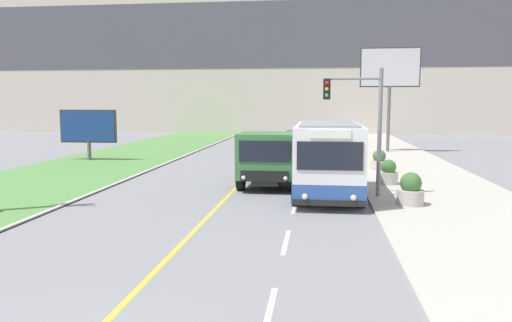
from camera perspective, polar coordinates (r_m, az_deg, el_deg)
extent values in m
cube|color=silver|center=(9.36, 1.51, -16.94)|extent=(0.12, 2.40, 0.01)
cube|color=silver|center=(13.68, 3.45, -9.19)|extent=(0.12, 2.40, 0.01)
cube|color=silver|center=(18.14, 4.41, -5.20)|extent=(0.12, 2.40, 0.01)
cube|color=silver|center=(22.66, 4.99, -2.79)|extent=(0.12, 2.40, 0.01)
cube|color=silver|center=(27.20, 5.37, -1.18)|extent=(0.12, 2.40, 0.01)
cube|color=silver|center=(31.76, 5.64, -0.03)|extent=(0.12, 2.40, 0.01)
cube|color=silver|center=(36.33, 5.84, 0.82)|extent=(0.12, 2.40, 0.01)
cube|color=beige|center=(62.96, 4.00, 13.29)|extent=(80.00, 8.00, 21.79)
cube|color=#4C4C56|center=(59.05, 3.78, 14.26)|extent=(80.00, 0.04, 7.62)
cube|color=white|center=(19.76, 8.23, 0.36)|extent=(2.49, 5.87, 2.60)
cube|color=#2D519E|center=(19.88, 8.19, -2.36)|extent=(2.51, 5.89, 0.70)
cube|color=black|center=(19.72, 8.25, 1.49)|extent=(2.51, 5.40, 0.91)
cube|color=gray|center=(19.65, 8.30, 4.25)|extent=(2.12, 5.29, 0.08)
cube|color=black|center=(16.77, 8.43, 0.56)|extent=(2.19, 0.04, 0.96)
cube|color=black|center=(17.01, 8.33, -4.78)|extent=(2.44, 0.06, 0.20)
sphere|color=#F4EAB2|center=(16.96, 5.61, -4.08)|extent=(0.20, 0.20, 0.20)
sphere|color=#F4EAB2|center=(17.00, 11.08, -4.16)|extent=(0.20, 0.20, 0.20)
cube|color=white|center=(16.71, 8.47, 3.06)|extent=(1.37, 0.04, 0.28)
cylinder|color=black|center=(18.30, 4.55, -3.51)|extent=(0.28, 1.00, 1.00)
cylinder|color=black|center=(18.35, 11.97, -3.61)|extent=(0.28, 1.00, 1.00)
cylinder|color=black|center=(21.77, 4.99, -1.86)|extent=(0.28, 1.00, 1.00)
cylinder|color=black|center=(21.81, 11.21, -1.94)|extent=(0.28, 1.00, 1.00)
cube|color=black|center=(23.37, 1.83, -1.37)|extent=(1.10, 6.36, 0.20)
cube|color=#38753D|center=(21.31, 1.35, 0.67)|extent=(2.45, 2.46, 1.90)
cube|color=black|center=(20.04, 0.98, 1.10)|extent=(2.08, 0.04, 0.85)
cube|color=black|center=(20.16, 0.97, -1.76)|extent=(1.96, 0.06, 0.44)
sphere|color=silver|center=(20.27, -1.44, -1.92)|extent=(0.18, 0.18, 0.18)
sphere|color=silver|center=(20.09, 3.41, -2.01)|extent=(0.18, 0.18, 0.18)
cube|color=#B7931E|center=(24.68, 2.13, -0.56)|extent=(2.33, 3.65, 0.12)
cube|color=#B7931E|center=(24.74, -0.42, 0.62)|extent=(0.12, 3.65, 1.11)
cube|color=#B7931E|center=(24.55, 4.70, 0.55)|extent=(0.12, 3.65, 1.11)
cube|color=#B7931E|center=(22.87, 1.74, 0.11)|extent=(2.33, 0.12, 1.11)
cube|color=#B7931E|center=(26.37, 2.47, 0.99)|extent=(2.33, 0.12, 1.11)
cube|color=#B7931E|center=(22.81, 1.74, 1.79)|extent=(2.33, 0.12, 0.24)
cylinder|color=black|center=(21.34, -1.74, -1.96)|extent=(0.30, 1.04, 1.04)
cylinder|color=black|center=(21.11, 4.32, -2.07)|extent=(0.30, 1.04, 1.04)
cylinder|color=black|center=(25.00, -0.41, -0.66)|extent=(0.30, 1.04, 1.04)
cylinder|color=black|center=(24.80, 4.76, -0.74)|extent=(0.30, 1.04, 1.04)
cube|color=black|center=(40.03, 4.60, 2.09)|extent=(1.80, 4.30, 0.61)
cube|color=black|center=(40.09, 4.62, 3.00)|extent=(1.53, 2.36, 0.65)
cylinder|color=black|center=(38.81, 3.32, 1.68)|extent=(0.18, 0.62, 0.62)
cylinder|color=black|center=(38.73, 5.71, 1.65)|extent=(0.18, 0.62, 0.62)
cylinder|color=black|center=(41.37, 3.56, 2.00)|extent=(0.18, 0.62, 0.62)
cylinder|color=black|center=(41.30, 5.81, 1.97)|extent=(0.18, 0.62, 0.62)
cylinder|color=slate|center=(19.97, 13.94, 3.03)|extent=(0.16, 0.16, 5.05)
cylinder|color=slate|center=(19.85, 10.92, 9.23)|extent=(2.20, 0.10, 0.10)
cube|color=black|center=(19.80, 8.10, 8.13)|extent=(0.28, 0.24, 0.80)
sphere|color=red|center=(19.68, 8.11, 8.84)|extent=(0.14, 0.14, 0.14)
sphere|color=orange|center=(19.67, 8.10, 8.14)|extent=(0.14, 0.14, 0.14)
sphere|color=green|center=(19.67, 8.09, 7.44)|extent=(0.14, 0.14, 0.14)
cylinder|color=#59595B|center=(38.33, 14.90, 4.62)|extent=(0.24, 0.24, 4.91)
cube|color=#333333|center=(38.39, 15.08, 10.29)|extent=(4.31, 0.20, 2.85)
cube|color=silver|center=(38.28, 15.10, 10.30)|extent=(4.15, 0.02, 2.69)
cylinder|color=#59595B|center=(33.81, -18.52, 1.11)|extent=(0.24, 0.24, 1.23)
cube|color=#333333|center=(33.70, -18.62, 3.79)|extent=(3.72, 0.20, 2.10)
cube|color=navy|center=(33.60, -18.70, 3.78)|extent=(3.56, 0.02, 1.94)
cylinder|color=#B7B2A8|center=(18.76, 17.22, -4.00)|extent=(0.95, 0.95, 0.54)
sphere|color=#3D6B33|center=(18.67, 17.28, -2.39)|extent=(0.76, 0.76, 0.76)
cylinder|color=#B7B2A8|center=(23.20, 14.87, -1.90)|extent=(0.85, 0.85, 0.54)
sphere|color=#3D6B33|center=(23.13, 14.91, -0.66)|extent=(0.68, 0.68, 0.68)
cylinder|color=#B7B2A8|center=(27.72, 13.88, -0.49)|extent=(0.88, 0.88, 0.53)
sphere|color=#3D6B33|center=(27.66, 13.91, 0.55)|extent=(0.70, 0.70, 0.70)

